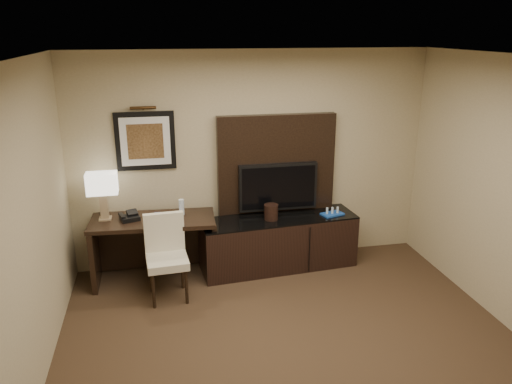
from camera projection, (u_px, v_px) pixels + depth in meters
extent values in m
cube|color=#372619|center=(307.00, 378.00, 4.39)|extent=(4.50, 5.00, 0.01)
cube|color=silver|center=(319.00, 62.00, 3.54)|extent=(4.50, 5.00, 0.01)
cube|color=tan|center=(252.00, 160.00, 6.29)|extent=(4.50, 0.01, 2.70)
cube|color=tan|center=(9.00, 262.00, 3.54)|extent=(0.01, 5.00, 2.70)
cube|color=black|center=(155.00, 249.00, 6.03)|extent=(1.50, 0.72, 0.78)
cube|color=black|center=(279.00, 242.00, 6.33)|extent=(2.00, 0.71, 0.67)
cube|color=black|center=(276.00, 166.00, 6.32)|extent=(1.50, 0.12, 1.30)
cube|color=black|center=(278.00, 187.00, 6.30)|extent=(1.00, 0.08, 0.60)
cube|color=black|center=(145.00, 141.00, 5.93)|extent=(0.70, 0.04, 0.70)
cylinder|color=#412A15|center=(143.00, 108.00, 5.77)|extent=(0.04, 0.04, 0.30)
cube|color=#1C35B7|center=(164.00, 218.00, 5.91)|extent=(0.27, 0.35, 0.02)
imported|color=#C1B097|center=(165.00, 210.00, 5.84)|extent=(0.17, 0.03, 0.23)
cylinder|color=silver|center=(182.00, 207.00, 6.01)|extent=(0.07, 0.07, 0.19)
cylinder|color=black|center=(271.00, 212.00, 6.15)|extent=(0.21, 0.21, 0.19)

